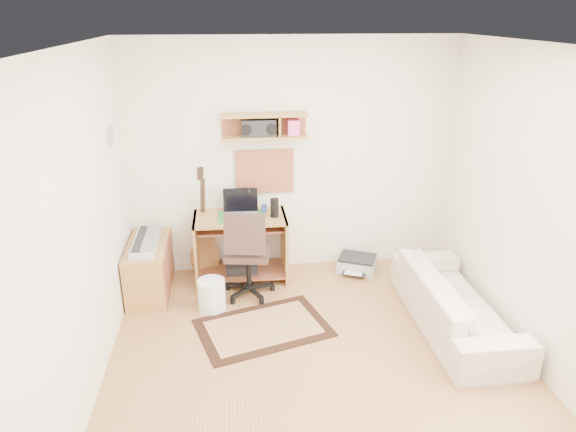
{
  "coord_description": "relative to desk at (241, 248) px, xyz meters",
  "views": [
    {
      "loc": [
        -0.69,
        -3.51,
        2.83
      ],
      "look_at": [
        -0.15,
        1.05,
        1.0
      ],
      "focal_mm": 32.36,
      "sensor_mm": 36.0,
      "label": 1
    }
  ],
  "objects": [
    {
      "name": "floor",
      "position": [
        0.6,
        -1.73,
        -0.38
      ],
      "size": [
        3.6,
        4.0,
        0.01
      ],
      "primitive_type": "cube",
      "color": "#A97646",
      "rests_on": "ground"
    },
    {
      "name": "ceiling",
      "position": [
        0.6,
        -1.73,
        2.23
      ],
      "size": [
        3.6,
        4.0,
        0.01
      ],
      "primitive_type": "cube",
      "color": "white",
      "rests_on": "ground"
    },
    {
      "name": "back_wall",
      "position": [
        0.6,
        0.28,
        0.93
      ],
      "size": [
        3.6,
        0.01,
        2.6
      ],
      "primitive_type": "cube",
      "color": "white",
      "rests_on": "ground"
    },
    {
      "name": "left_wall",
      "position": [
        -1.21,
        -1.73,
        0.93
      ],
      "size": [
        0.01,
        4.0,
        2.6
      ],
      "primitive_type": "cube",
      "color": "white",
      "rests_on": "ground"
    },
    {
      "name": "right_wall",
      "position": [
        2.4,
        -1.73,
        0.93
      ],
      "size": [
        0.01,
        4.0,
        2.6
      ],
      "primitive_type": "cube",
      "color": "white",
      "rests_on": "ground"
    },
    {
      "name": "wall_shelf",
      "position": [
        0.3,
        0.15,
        1.32
      ],
      "size": [
        0.9,
        0.25,
        0.26
      ],
      "primitive_type": "cube",
      "color": "#B57F3F",
      "rests_on": "back_wall"
    },
    {
      "name": "cork_board",
      "position": [
        0.3,
        0.25,
        0.79
      ],
      "size": [
        0.64,
        0.03,
        0.49
      ],
      "primitive_type": "cube",
      "color": "tan",
      "rests_on": "back_wall"
    },
    {
      "name": "wall_photo",
      "position": [
        -1.19,
        -0.23,
        1.34
      ],
      "size": [
        0.02,
        0.2,
        0.15
      ],
      "primitive_type": "cube",
      "color": "#4C8CBF",
      "rests_on": "left_wall"
    },
    {
      "name": "desk",
      "position": [
        0.0,
        0.0,
        0.0
      ],
      "size": [
        1.0,
        0.55,
        0.75
      ],
      "primitive_type": null,
      "color": "#B57F3F",
      "rests_on": "floor"
    },
    {
      "name": "laptop",
      "position": [
        0.01,
        -0.02,
        0.52
      ],
      "size": [
        0.38,
        0.38,
        0.29
      ],
      "primitive_type": null,
      "rotation": [
        0.0,
        0.0,
        -0.02
      ],
      "color": "silver",
      "rests_on": "desk"
    },
    {
      "name": "speaker",
      "position": [
        0.37,
        -0.05,
        0.48
      ],
      "size": [
        0.09,
        0.09,
        0.2
      ],
      "primitive_type": "cylinder",
      "color": "black",
      "rests_on": "desk"
    },
    {
      "name": "desk_lamp",
      "position": [
        0.16,
        0.14,
        0.51
      ],
      "size": [
        0.09,
        0.09,
        0.27
      ],
      "primitive_type": null,
      "color": "black",
      "rests_on": "desk"
    },
    {
      "name": "pencil_cup",
      "position": [
        0.27,
        0.1,
        0.42
      ],
      "size": [
        0.06,
        0.06,
        0.09
      ],
      "primitive_type": "cylinder",
      "color": "#2E448C",
      "rests_on": "desk"
    },
    {
      "name": "boombox",
      "position": [
        0.23,
        0.15,
        1.3
      ],
      "size": [
        0.36,
        0.16,
        0.18
      ],
      "primitive_type": "cube",
      "color": "black",
      "rests_on": "wall_shelf"
    },
    {
      "name": "rug",
      "position": [
        0.17,
        -1.03,
        -0.37
      ],
      "size": [
        1.38,
        1.11,
        0.02
      ],
      "primitive_type": "cube",
      "rotation": [
        0.0,
        0.0,
        0.29
      ],
      "color": "#C8B386",
      "rests_on": "floor"
    },
    {
      "name": "task_chair",
      "position": [
        0.07,
        -0.37,
        0.13
      ],
      "size": [
        0.59,
        0.59,
        1.0
      ],
      "primitive_type": null,
      "rotation": [
        0.0,
        0.0,
        -0.16
      ],
      "color": "#372620",
      "rests_on": "floor"
    },
    {
      "name": "cabinet",
      "position": [
        -0.98,
        -0.18,
        -0.1
      ],
      "size": [
        0.4,
        0.9,
        0.55
      ],
      "primitive_type": "cube",
      "color": "#B57F3F",
      "rests_on": "floor"
    },
    {
      "name": "music_keyboard",
      "position": [
        -0.98,
        -0.18,
        0.21
      ],
      "size": [
        0.24,
        0.77,
        0.07
      ],
      "primitive_type": "cube",
      "color": "#B2B5BA",
      "rests_on": "cabinet"
    },
    {
      "name": "guitar",
      "position": [
        -0.41,
        0.13,
        0.25
      ],
      "size": [
        0.39,
        0.31,
        1.25
      ],
      "primitive_type": null,
      "rotation": [
        0.0,
        0.0,
        0.36
      ],
      "color": "#B06B36",
      "rests_on": "floor"
    },
    {
      "name": "waste_basket",
      "position": [
        -0.32,
        -0.64,
        -0.21
      ],
      "size": [
        0.33,
        0.33,
        0.33
      ],
      "primitive_type": "cylinder",
      "rotation": [
        0.0,
        0.0,
        -0.26
      ],
      "color": "white",
      "rests_on": "floor"
    },
    {
      "name": "printer",
      "position": [
        1.34,
        0.04,
        -0.29
      ],
      "size": [
        0.52,
        0.47,
        0.16
      ],
      "primitive_type": "cube",
      "rotation": [
        0.0,
        0.0,
        -0.42
      ],
      "color": "#A5A8AA",
      "rests_on": "floor"
    },
    {
      "name": "sofa",
      "position": [
        1.98,
        -1.2,
        -0.03
      ],
      "size": [
        0.52,
        1.79,
        0.7
      ],
      "primitive_type": "imported",
      "rotation": [
        0.0,
        0.0,
        1.57
      ],
      "color": "beige",
      "rests_on": "floor"
    }
  ]
}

